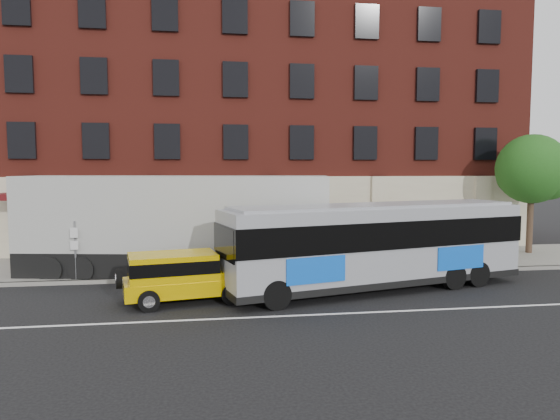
{
  "coord_description": "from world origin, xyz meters",
  "views": [
    {
      "loc": [
        -3.32,
        -14.68,
        4.59
      ],
      "look_at": [
        -0.36,
        5.5,
        2.9
      ],
      "focal_mm": 32.43,
      "sensor_mm": 36.0,
      "label": 1
    }
  ],
  "objects": [
    {
      "name": "ground",
      "position": [
        0.0,
        0.0,
        0.0
      ],
      "size": [
        120.0,
        120.0,
        0.0
      ],
      "primitive_type": "plane",
      "color": "black",
      "rests_on": "ground"
    },
    {
      "name": "sidewalk",
      "position": [
        0.0,
        9.0,
        0.07
      ],
      "size": [
        60.0,
        6.0,
        0.15
      ],
      "primitive_type": "cube",
      "color": "gray",
      "rests_on": "ground"
    },
    {
      "name": "kerb",
      "position": [
        0.0,
        6.0,
        0.07
      ],
      "size": [
        60.0,
        0.25,
        0.15
      ],
      "primitive_type": "cube",
      "color": "gray",
      "rests_on": "ground"
    },
    {
      "name": "lane_line",
      "position": [
        0.0,
        0.5,
        0.01
      ],
      "size": [
        60.0,
        0.12,
        0.01
      ],
      "primitive_type": "cube",
      "color": "white",
      "rests_on": "ground"
    },
    {
      "name": "building",
      "position": [
        -0.01,
        16.92,
        7.58
      ],
      "size": [
        30.0,
        12.1,
        15.0
      ],
      "color": "maroon",
      "rests_on": "sidewalk"
    },
    {
      "name": "sign_pole",
      "position": [
        -8.5,
        6.15,
        1.45
      ],
      "size": [
        0.3,
        0.2,
        2.5
      ],
      "color": "gray",
      "rests_on": "ground"
    },
    {
      "name": "street_tree",
      "position": [
        13.54,
        9.48,
        4.41
      ],
      "size": [
        3.6,
        3.6,
        6.2
      ],
      "color": "#38271C",
      "rests_on": "sidewalk"
    },
    {
      "name": "city_bus",
      "position": [
        3.01,
        3.43,
        1.79
      ],
      "size": [
        12.12,
        5.37,
        3.25
      ],
      "color": "gray",
      "rests_on": "ground"
    },
    {
      "name": "yellow_suv",
      "position": [
        -4.2,
        2.66,
        0.98
      ],
      "size": [
        4.57,
        2.55,
        1.7
      ],
      "color": "#DBAF00",
      "rests_on": "ground"
    },
    {
      "name": "shipping_container",
      "position": [
        -4.63,
        6.88,
        2.11
      ],
      "size": [
        13.05,
        4.78,
        4.26
      ],
      "color": "black",
      "rests_on": "ground"
    }
  ]
}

